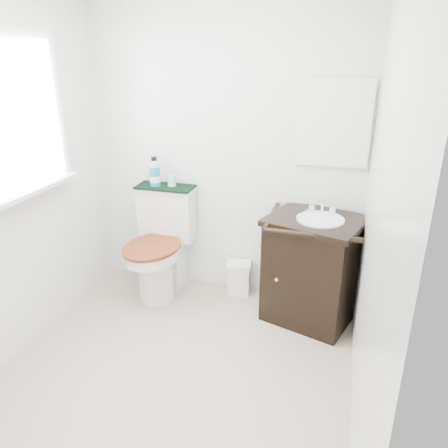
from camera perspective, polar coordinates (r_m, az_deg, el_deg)
The scene contains 13 objects.
floor at distance 2.98m, azimuth -6.62°, elevation -18.88°, with size 2.40×2.40×0.00m, color #A9A088.
wall_back at distance 3.48m, azimuth 0.08°, elevation 9.56°, with size 2.40×2.40×0.00m, color silver.
wall_front at distance 1.47m, azimuth -27.02°, elevation -10.76°, with size 2.40×2.40×0.00m, color silver.
wall_right at distance 2.20m, azimuth 19.45°, elevation 1.05°, with size 2.40×2.40×0.00m, color silver.
window at distance 3.09m, azimuth -25.26°, elevation 12.62°, with size 0.02×0.70×0.90m, color white.
mirror at distance 3.28m, azimuth 14.12°, elevation 12.64°, with size 0.50×0.02×0.60m, color silver.
toilet at distance 3.68m, azimuth -8.08°, elevation -3.36°, with size 0.48×0.66×0.89m.
vanity at distance 3.33m, azimuth 11.48°, elevation -5.51°, with size 0.78×0.72×0.92m.
trash_bin at distance 3.72m, azimuth 1.93°, elevation -7.00°, with size 0.22×0.19×0.29m.
towel at distance 3.61m, azimuth -7.70°, elevation 4.82°, with size 0.47×0.22×0.02m, color black.
mouthwash_bottle at distance 3.59m, azimuth -9.04°, elevation 6.64°, with size 0.08×0.08×0.24m.
cup at distance 3.59m, azimuth -6.83°, elevation 5.65°, with size 0.07×0.07×0.09m, color #88C3DE.
soap_bar at distance 3.30m, azimuth 11.19°, elevation 1.79°, with size 0.07×0.05×0.02m, color #197A79.
Camera 1 is at (0.93, -2.07, 1.93)m, focal length 35.00 mm.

